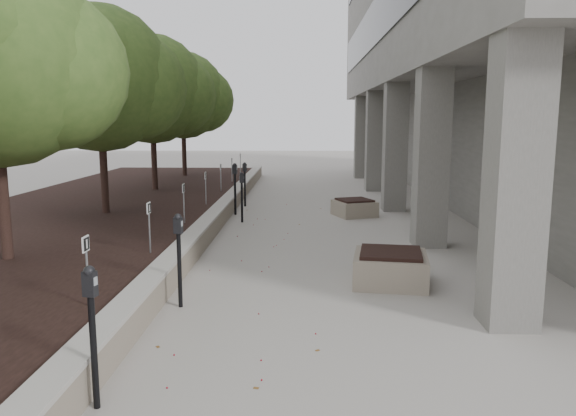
# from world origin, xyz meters

# --- Properties ---
(ground) EXTENTS (90.00, 90.00, 0.00)m
(ground) POSITION_xyz_m (0.00, 0.00, 0.00)
(ground) COLOR #A5A098
(ground) RESTS_ON ground
(retaining_wall) EXTENTS (0.39, 26.00, 0.50)m
(retaining_wall) POSITION_xyz_m (-1.82, 9.00, 0.25)
(retaining_wall) COLOR gray
(retaining_wall) RESTS_ON ground
(planting_bed) EXTENTS (7.00, 26.00, 0.40)m
(planting_bed) POSITION_xyz_m (-5.50, 9.00, 0.20)
(planting_bed) COLOR black
(planting_bed) RESTS_ON ground
(crabapple_tree_3) EXTENTS (4.60, 4.00, 5.44)m
(crabapple_tree_3) POSITION_xyz_m (-4.80, 8.00, 3.12)
(crabapple_tree_3) COLOR #3A5A22
(crabapple_tree_3) RESTS_ON planting_bed
(crabapple_tree_4) EXTENTS (4.60, 4.00, 5.44)m
(crabapple_tree_4) POSITION_xyz_m (-4.80, 13.00, 3.12)
(crabapple_tree_4) COLOR #3A5A22
(crabapple_tree_4) RESTS_ON planting_bed
(crabapple_tree_5) EXTENTS (4.60, 4.00, 5.44)m
(crabapple_tree_5) POSITION_xyz_m (-4.80, 18.00, 3.12)
(crabapple_tree_5) COLOR #3A5A22
(crabapple_tree_5) RESTS_ON planting_bed
(parking_sign_2) EXTENTS (0.04, 0.22, 0.96)m
(parking_sign_2) POSITION_xyz_m (-2.35, 0.50, 0.88)
(parking_sign_2) COLOR black
(parking_sign_2) RESTS_ON planting_bed
(parking_sign_3) EXTENTS (0.04, 0.22, 0.96)m
(parking_sign_3) POSITION_xyz_m (-2.35, 3.50, 0.88)
(parking_sign_3) COLOR black
(parking_sign_3) RESTS_ON planting_bed
(parking_sign_4) EXTENTS (0.04, 0.22, 0.96)m
(parking_sign_4) POSITION_xyz_m (-2.35, 6.50, 0.88)
(parking_sign_4) COLOR black
(parking_sign_4) RESTS_ON planting_bed
(parking_sign_5) EXTENTS (0.04, 0.22, 0.96)m
(parking_sign_5) POSITION_xyz_m (-2.35, 9.50, 0.88)
(parking_sign_5) COLOR black
(parking_sign_5) RESTS_ON planting_bed
(parking_sign_6) EXTENTS (0.04, 0.22, 0.96)m
(parking_sign_6) POSITION_xyz_m (-2.35, 12.50, 0.88)
(parking_sign_6) COLOR black
(parking_sign_6) RESTS_ON planting_bed
(parking_sign_7) EXTENTS (0.04, 0.22, 0.96)m
(parking_sign_7) POSITION_xyz_m (-2.35, 15.50, 0.88)
(parking_sign_7) COLOR black
(parking_sign_7) RESTS_ON planting_bed
(parking_sign_8) EXTENTS (0.04, 0.22, 0.96)m
(parking_sign_8) POSITION_xyz_m (-2.35, 18.50, 0.88)
(parking_sign_8) COLOR black
(parking_sign_8) RESTS_ON planting_bed
(parking_meter_1) EXTENTS (0.17, 0.13, 1.48)m
(parking_meter_1) POSITION_xyz_m (-1.55, -1.41, 0.74)
(parking_meter_1) COLOR black
(parking_meter_1) RESTS_ON ground
(parking_meter_2) EXTENTS (0.16, 0.13, 1.47)m
(parking_meter_2) POSITION_xyz_m (-1.37, 1.63, 0.73)
(parking_meter_2) COLOR black
(parking_meter_2) RESTS_ON ground
(parking_meter_3) EXTENTS (0.15, 0.12, 1.42)m
(parking_meter_3) POSITION_xyz_m (-1.20, 8.77, 0.71)
(parking_meter_3) COLOR black
(parking_meter_3) RESTS_ON ground
(parking_meter_4) EXTENTS (0.17, 0.13, 1.58)m
(parking_meter_4) POSITION_xyz_m (-1.55, 10.02, 0.79)
(parking_meter_4) COLOR black
(parking_meter_4) RESTS_ON ground
(parking_meter_5) EXTENTS (0.17, 0.14, 1.48)m
(parking_meter_5) POSITION_xyz_m (-1.43, 11.69, 0.74)
(parking_meter_5) COLOR black
(parking_meter_5) RESTS_ON ground
(planter_front) EXTENTS (1.43, 1.43, 0.59)m
(planter_front) POSITION_xyz_m (2.07, 2.97, 0.29)
(planter_front) COLOR gray
(planter_front) RESTS_ON ground
(planter_back) EXTENTS (1.41, 1.41, 0.51)m
(planter_back) POSITION_xyz_m (2.06, 9.92, 0.26)
(planter_back) COLOR gray
(planter_back) RESTS_ON ground
(berry_scatter) EXTENTS (3.30, 14.10, 0.02)m
(berry_scatter) POSITION_xyz_m (-0.10, 5.00, 0.01)
(berry_scatter) COLOR maroon
(berry_scatter) RESTS_ON ground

